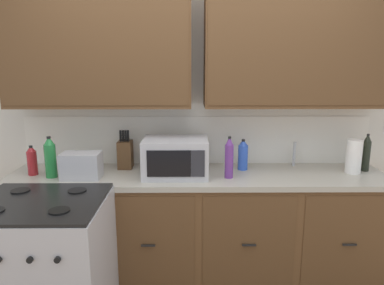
{
  "coord_description": "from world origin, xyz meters",
  "views": [
    {
      "loc": [
        -0.06,
        -2.33,
        1.73
      ],
      "look_at": [
        -0.05,
        0.27,
        1.16
      ],
      "focal_mm": 33.46,
      "sensor_mm": 36.0,
      "label": 1
    }
  ],
  "objects": [
    {
      "name": "toaster",
      "position": [
        -0.86,
        0.2,
        1.01
      ],
      "size": [
        0.28,
        0.18,
        0.19
      ],
      "color": "#B7B7BC",
      "rests_on": "counter_run"
    },
    {
      "name": "microwave",
      "position": [
        -0.17,
        0.26,
        1.05
      ],
      "size": [
        0.48,
        0.37,
        0.28
      ],
      "color": "#B7B7BC",
      "rests_on": "counter_run"
    },
    {
      "name": "wall_unit",
      "position": [
        0.0,
        0.5,
        1.65
      ],
      "size": [
        4.06,
        0.4,
        2.45
      ],
      "color": "silver",
      "rests_on": "ground_plane"
    },
    {
      "name": "stove_range",
      "position": [
        -0.96,
        -0.33,
        0.47
      ],
      "size": [
        0.76,
        0.68,
        0.95
      ],
      "color": "#B7B7BC",
      "rests_on": "ground_plane"
    },
    {
      "name": "knife_block",
      "position": [
        -0.58,
        0.46,
        1.03
      ],
      "size": [
        0.11,
        0.14,
        0.31
      ],
      "color": "#52361E",
      "rests_on": "counter_run"
    },
    {
      "name": "bottle_red",
      "position": [
        -1.25,
        0.28,
        1.02
      ],
      "size": [
        0.07,
        0.07,
        0.23
      ],
      "color": "maroon",
      "rests_on": "counter_run"
    },
    {
      "name": "paper_towel_roll",
      "position": [
        1.19,
        0.31,
        1.04
      ],
      "size": [
        0.12,
        0.12,
        0.26
      ],
      "primitive_type": "cylinder",
      "color": "white",
      "rests_on": "counter_run"
    },
    {
      "name": "sink_faucet",
      "position": [
        0.8,
        0.51,
        1.01
      ],
      "size": [
        0.02,
        0.02,
        0.2
      ],
      "primitive_type": "cylinder",
      "color": "#B2B5BA",
      "rests_on": "counter_run"
    },
    {
      "name": "bottle_blue",
      "position": [
        0.36,
        0.4,
        1.03
      ],
      "size": [
        0.08,
        0.08,
        0.25
      ],
      "color": "blue",
      "rests_on": "counter_run"
    },
    {
      "name": "bottle_dark",
      "position": [
        1.32,
        0.37,
        1.06
      ],
      "size": [
        0.06,
        0.06,
        0.29
      ],
      "color": "black",
      "rests_on": "counter_run"
    },
    {
      "name": "bottle_green",
      "position": [
        -1.09,
        0.22,
        1.06
      ],
      "size": [
        0.08,
        0.08,
        0.31
      ],
      "color": "#237A38",
      "rests_on": "counter_run"
    },
    {
      "name": "counter_run",
      "position": [
        0.0,
        0.3,
        0.47
      ],
      "size": [
        2.89,
        0.64,
        0.91
      ],
      "color": "black",
      "rests_on": "ground_plane"
    },
    {
      "name": "bottle_violet",
      "position": [
        0.23,
        0.2,
        1.06
      ],
      "size": [
        0.06,
        0.06,
        0.31
      ],
      "color": "#663384",
      "rests_on": "counter_run"
    }
  ]
}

